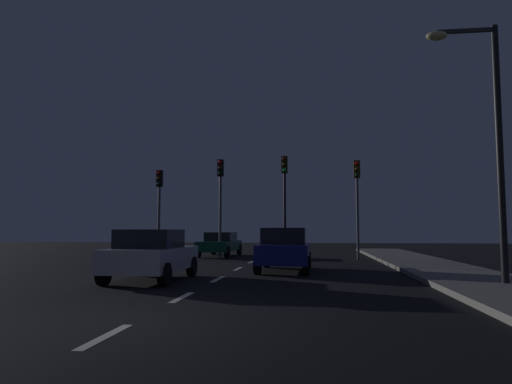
# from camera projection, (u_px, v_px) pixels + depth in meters

# --- Properties ---
(ground_plane) EXTENTS (80.00, 80.00, 0.00)m
(ground_plane) POSITION_uv_depth(u_px,v_px,m) (221.00, 277.00, 14.59)
(ground_plane) COLOR black
(sidewalk_curb_right) EXTENTS (3.00, 40.00, 0.15)m
(sidewalk_curb_right) POSITION_uv_depth(u_px,v_px,m) (468.00, 278.00, 13.66)
(sidewalk_curb_right) COLOR gray
(sidewalk_curb_right) RESTS_ON ground_plane
(lane_stripe_nearest) EXTENTS (0.16, 1.60, 0.01)m
(lane_stripe_nearest) POSITION_uv_depth(u_px,v_px,m) (106.00, 336.00, 6.48)
(lane_stripe_nearest) COLOR silver
(lane_stripe_nearest) RESTS_ON ground_plane
(lane_stripe_second) EXTENTS (0.16, 1.60, 0.01)m
(lane_stripe_second) POSITION_uv_depth(u_px,v_px,m) (182.00, 297.00, 10.24)
(lane_stripe_second) COLOR silver
(lane_stripe_second) RESTS_ON ground_plane
(lane_stripe_third) EXTENTS (0.16, 1.60, 0.01)m
(lane_stripe_third) POSITION_uv_depth(u_px,v_px,m) (218.00, 279.00, 13.99)
(lane_stripe_third) COLOR silver
(lane_stripe_third) RESTS_ON ground_plane
(lane_stripe_fourth) EXTENTS (0.16, 1.60, 0.01)m
(lane_stripe_fourth) POSITION_uv_depth(u_px,v_px,m) (238.00, 269.00, 17.75)
(lane_stripe_fourth) COLOR silver
(lane_stripe_fourth) RESTS_ON ground_plane
(lane_stripe_fifth) EXTENTS (0.16, 1.60, 0.01)m
(lane_stripe_fifth) POSITION_uv_depth(u_px,v_px,m) (251.00, 262.00, 21.51)
(lane_stripe_fifth) COLOR silver
(lane_stripe_fifth) RESTS_ON ground_plane
(lane_stripe_sixth) EXTENTS (0.16, 1.60, 0.01)m
(lane_stripe_sixth) POSITION_uv_depth(u_px,v_px,m) (261.00, 257.00, 25.27)
(lane_stripe_sixth) COLOR silver
(lane_stripe_sixth) RESTS_ON ground_plane
(traffic_signal_far_left) EXTENTS (0.32, 0.38, 4.75)m
(traffic_signal_far_left) POSITION_uv_depth(u_px,v_px,m) (159.00, 196.00, 24.81)
(traffic_signal_far_left) COLOR #4C4C51
(traffic_signal_far_left) RESTS_ON ground_plane
(traffic_signal_center_left) EXTENTS (0.32, 0.38, 5.27)m
(traffic_signal_center_left) POSITION_uv_depth(u_px,v_px,m) (220.00, 189.00, 24.41)
(traffic_signal_center_left) COLOR #4C4C51
(traffic_signal_center_left) RESTS_ON ground_plane
(traffic_signal_center_right) EXTENTS (0.32, 0.38, 5.38)m
(traffic_signal_center_right) POSITION_uv_depth(u_px,v_px,m) (285.00, 187.00, 23.99)
(traffic_signal_center_right) COLOR black
(traffic_signal_center_right) RESTS_ON ground_plane
(traffic_signal_far_right) EXTENTS (0.32, 0.38, 5.08)m
(traffic_signal_far_right) POSITION_uv_depth(u_px,v_px,m) (357.00, 190.00, 23.51)
(traffic_signal_far_right) COLOR #4C4C51
(traffic_signal_far_right) RESTS_ON ground_plane
(car_stopped_ahead) EXTENTS (1.90, 4.00, 1.58)m
(car_stopped_ahead) POSITION_uv_depth(u_px,v_px,m) (285.00, 249.00, 16.83)
(car_stopped_ahead) COLOR navy
(car_stopped_ahead) RESTS_ON ground_plane
(car_adjacent_lane) EXTENTS (1.94, 3.90, 1.52)m
(car_adjacent_lane) POSITION_uv_depth(u_px,v_px,m) (152.00, 255.00, 13.68)
(car_adjacent_lane) COLOR silver
(car_adjacent_lane) RESTS_ON ground_plane
(car_oncoming_far) EXTENTS (1.93, 4.60, 1.38)m
(car_oncoming_far) POSITION_uv_depth(u_px,v_px,m) (220.00, 244.00, 26.43)
(car_oncoming_far) COLOR #0F4C2D
(car_oncoming_far) RESTS_ON ground_plane
(street_lamp_right) EXTENTS (1.86, 0.36, 6.97)m
(street_lamp_right) POSITION_uv_depth(u_px,v_px,m) (487.00, 127.00, 12.10)
(street_lamp_right) COLOR black
(street_lamp_right) RESTS_ON ground_plane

